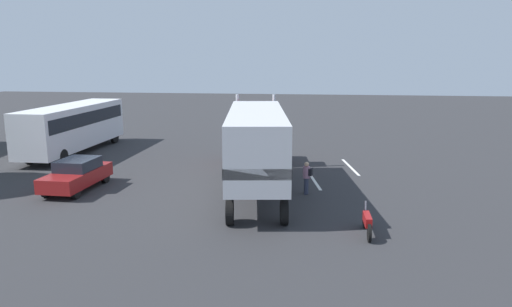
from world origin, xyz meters
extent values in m
plane|color=#2D2D30|center=(0.00, 0.00, 0.00)|extent=(120.00, 120.00, 0.00)
cube|color=silver|center=(-2.89, -3.50, 0.01)|extent=(4.35, 0.96, 0.01)
cube|color=silver|center=(0.46, -5.74, 0.01)|extent=(4.36, 0.89, 0.01)
cube|color=#B21919|center=(1.69, 0.36, 1.70)|extent=(2.13, 2.72, 1.20)
cube|color=#B21919|center=(0.10, 0.14, 2.20)|extent=(1.73, 2.67, 2.20)
cube|color=silver|center=(2.62, 0.49, 1.70)|extent=(0.37, 2.09, 1.08)
cube|color=black|center=(1.69, 0.36, 1.76)|extent=(2.13, 2.76, 0.36)
cylinder|color=silver|center=(-0.60, 1.16, 2.80)|extent=(0.18, 0.18, 3.40)
cylinder|color=silver|center=(-0.29, -1.02, 2.80)|extent=(0.18, 0.18, 3.40)
cube|color=silver|center=(-6.19, -0.73, 2.75)|extent=(10.76, 4.02, 2.80)
cube|color=black|center=(-6.19, -0.73, 2.33)|extent=(10.76, 4.06, 0.44)
cylinder|color=silver|center=(0.34, 1.49, 0.95)|extent=(1.38, 0.81, 0.64)
cylinder|color=black|center=(1.83, 1.49, 0.55)|extent=(1.13, 0.45, 1.10)
cylinder|color=black|center=(2.13, -0.68, 0.55)|extent=(1.13, 0.45, 1.10)
cylinder|color=black|center=(-0.45, 1.18, 0.55)|extent=(1.13, 0.45, 1.10)
cylinder|color=black|center=(-0.14, -1.00, 0.55)|extent=(1.13, 0.45, 1.10)
cylinder|color=black|center=(-5.35, 0.50, 0.55)|extent=(1.13, 0.45, 1.10)
cylinder|color=black|center=(-5.05, -1.68, 0.55)|extent=(1.13, 0.45, 1.10)
cylinder|color=black|center=(-10.55, -0.22, 0.55)|extent=(1.13, 0.45, 1.10)
cylinder|color=black|center=(-10.25, -2.40, 0.55)|extent=(1.13, 0.45, 1.10)
cylinder|color=#2D3347|center=(-5.84, -3.16, 0.41)|extent=(0.18, 0.18, 0.82)
cylinder|color=#2D3347|center=(-5.70, -3.20, 0.41)|extent=(0.18, 0.18, 0.82)
cylinder|color=#A5728C|center=(-5.77, -3.18, 1.11)|extent=(0.34, 0.34, 0.58)
sphere|color=tan|center=(-5.77, -3.18, 1.51)|extent=(0.23, 0.23, 0.23)
cube|color=black|center=(-5.82, -3.37, 1.14)|extent=(0.29, 0.22, 0.36)
cube|color=silver|center=(2.43, 13.44, 1.95)|extent=(11.01, 2.60, 2.90)
cube|color=black|center=(2.43, 13.44, 2.53)|extent=(10.35, 2.63, 0.90)
cylinder|color=black|center=(6.52, 14.58, 0.50)|extent=(1.00, 0.28, 1.00)
cylinder|color=black|center=(6.53, 12.33, 0.50)|extent=(1.00, 0.28, 1.00)
cylinder|color=black|center=(-1.28, 14.55, 0.50)|extent=(1.00, 0.28, 1.00)
cylinder|color=black|center=(-1.27, 12.30, 0.50)|extent=(1.00, 0.28, 1.00)
cube|color=maroon|center=(-6.53, 8.50, 0.67)|extent=(4.44, 1.91, 0.70)
cube|color=#1E232D|center=(-6.33, 8.49, 1.29)|extent=(2.14, 1.71, 0.55)
cylinder|color=black|center=(-8.05, 7.75, 0.32)|extent=(0.65, 0.24, 0.64)
cylinder|color=black|center=(-8.01, 9.31, 0.32)|extent=(0.65, 0.24, 0.64)
cylinder|color=black|center=(-5.05, 7.68, 0.32)|extent=(0.65, 0.24, 0.64)
cylinder|color=black|center=(-5.01, 9.24, 0.32)|extent=(0.65, 0.24, 0.64)
cylinder|color=black|center=(-10.22, -5.61, 0.33)|extent=(0.66, 0.11, 0.66)
cylinder|color=black|center=(-11.67, -5.64, 0.33)|extent=(0.66, 0.11, 0.66)
cube|color=maroon|center=(-10.94, -5.62, 0.61)|extent=(1.11, 0.26, 0.36)
cylinder|color=silver|center=(-10.32, -5.61, 0.78)|extent=(0.28, 0.08, 0.69)
camera|label=1|loc=(-28.25, -3.65, 6.62)|focal=32.77mm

